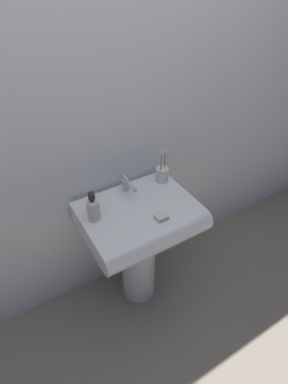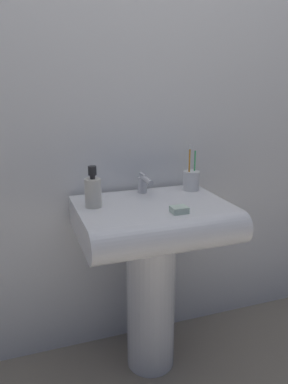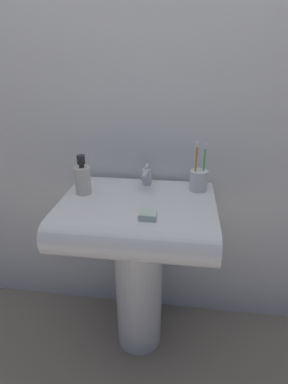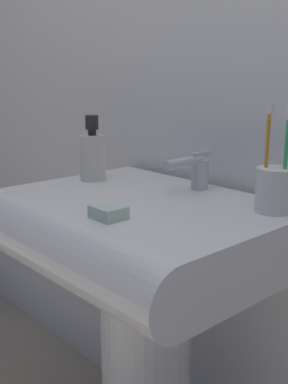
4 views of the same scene
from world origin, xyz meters
TOP-DOWN VIEW (x-y plane):
  - ground_plane at (0.00, 0.00)m, footprint 6.00×6.00m
  - wall_back at (0.00, 0.25)m, footprint 5.00×0.05m
  - sink_pedestal at (0.00, 0.00)m, footprint 0.21×0.21m
  - sink_basin at (0.00, -0.05)m, footprint 0.60×0.47m
  - faucet at (0.02, 0.14)m, footprint 0.04×0.14m
  - toothbrush_cup at (0.23, 0.12)m, footprint 0.07×0.07m
  - soap_bottle at (-0.23, 0.03)m, footprint 0.06×0.06m
  - bar_soap at (0.06, -0.15)m, footprint 0.06×0.05m

SIDE VIEW (x-z plane):
  - ground_plane at x=0.00m, z-range 0.00..0.00m
  - sink_pedestal at x=0.00m, z-range 0.00..0.64m
  - sink_basin at x=0.00m, z-range 0.64..0.76m
  - bar_soap at x=0.06m, z-range 0.76..0.79m
  - toothbrush_cup at x=0.23m, z-range 0.70..0.91m
  - faucet at x=0.02m, z-range 0.77..0.85m
  - soap_bottle at x=-0.23m, z-range 0.74..0.90m
  - wall_back at x=0.00m, z-range 0.00..2.40m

